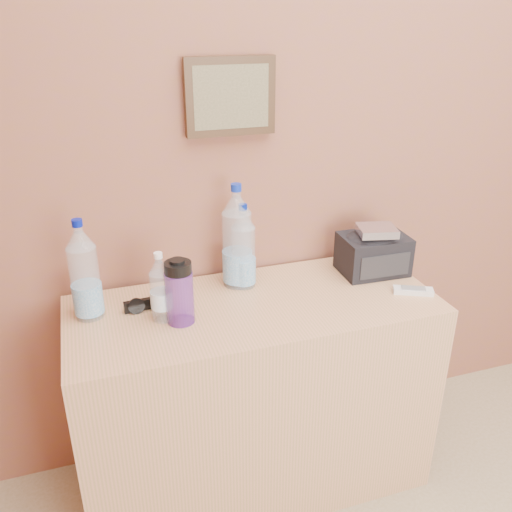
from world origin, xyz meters
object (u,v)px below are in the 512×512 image
Objects in this scene: pet_large_a at (85,275)px; pet_small at (161,291)px; dresser at (255,396)px; ac_remote at (413,291)px; pet_large_b at (237,242)px; toiletry_bag at (373,252)px; foil_packet at (377,230)px; sunglasses at (146,304)px; nalgene_bottle at (179,292)px; pet_large_c at (243,251)px.

pet_small is (0.22, -0.09, -0.04)m from pet_large_a.
pet_large_a is (-0.52, 0.09, 0.53)m from dresser.
dresser is 9.15× the size of ac_remote.
ac_remote is (0.55, -0.26, -0.15)m from pet_large_b.
pet_large_a is 1.38× the size of toiletry_bag.
toiletry_bag is at bearing 69.03° from foil_packet.
sunglasses is at bearing -165.87° from ac_remote.
pet_large_a reaches higher than toiletry_bag.
pet_large_a is at bearing 155.28° from nalgene_bottle.
nalgene_bottle is at bearing -141.91° from pet_large_b.
ac_remote is at bearing -16.11° from sunglasses.
nalgene_bottle is at bearing -54.71° from sunglasses.
pet_small is 1.73× the size of foil_packet.
pet_large_b reaches higher than pet_large_a.
pet_large_b reaches higher than ac_remote.
toiletry_bag is (1.01, 0.00, -0.06)m from pet_large_a.
sunglasses is at bearing -167.01° from pet_large_b.
foil_packet is (0.48, 0.07, 0.56)m from dresser.
dresser is 5.16× the size of toiletry_bag.
pet_large_c is (0.02, -0.02, -0.03)m from pet_large_b.
ac_remote reaches higher than dresser.
pet_large_b is at bearing 135.77° from pet_large_c.
dresser is 0.54m from pet_large_c.
toiletry_bag is (0.49, 0.09, 0.46)m from dresser.
sunglasses is (-0.04, 0.08, -0.08)m from pet_small.
toiletry_bag is 1.80× the size of foil_packet.
pet_small is 0.06m from nalgene_bottle.
toiletry_bag is 0.10m from foil_packet.
pet_large_a is at bearing 157.37° from pet_small.
pet_large_a reaches higher than dresser.
pet_large_a is 0.24m from pet_small.
ac_remote is at bearing -4.94° from nalgene_bottle.
foil_packet is (-0.01, -0.03, 0.09)m from toiletry_bag.
dresser is at bearing 0.20° from pet_small.
pet_large_c is 0.34m from pet_small.
pet_large_b reaches higher than sunglasses.
pet_large_a is 1.08× the size of pet_large_c.
sunglasses is at bearing -170.28° from pet_large_c.
pet_large_c reaches higher than nalgene_bottle.
pet_large_b reaches higher than toiletry_bag.
pet_small is at bearing -151.96° from pet_large_b.
foil_packet is (1.00, -0.02, 0.03)m from pet_large_a.
nalgene_bottle is at bearing -168.25° from toiletry_bag.
foil_packet reaches higher than dresser.
pet_large_a is 1.01m from toiletry_bag.
pet_large_b is (-0.01, 0.15, 0.55)m from dresser.
nalgene_bottle is at bearing -172.34° from dresser.
nalgene_bottle is at bearing -24.72° from pet_large_a.
pet_large_a reaches higher than pet_large_c.
foil_packet is (0.83, -0.01, 0.16)m from sunglasses.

